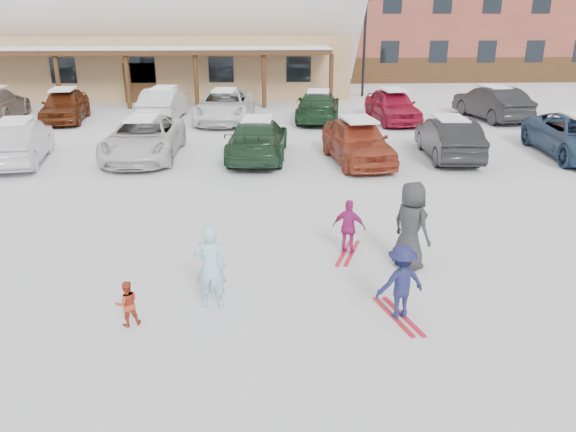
{
  "coord_description": "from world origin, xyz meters",
  "views": [
    {
      "loc": [
        -0.24,
        -9.8,
        4.98
      ],
      "look_at": [
        0.3,
        1.0,
        1.0
      ],
      "focal_mm": 35.0,
      "sensor_mm": 36.0,
      "label": 1
    }
  ],
  "objects_px": {
    "parked_car_2": "(144,138)",
    "parked_car_5": "(448,138)",
    "parked_car_12": "(393,106)",
    "parked_car_10": "(225,106)",
    "parked_car_13": "(492,103)",
    "child_navy": "(401,282)",
    "parked_car_4": "(357,141)",
    "bystander_dark": "(411,226)",
    "parked_car_3": "(258,139)",
    "parked_car_1": "(18,142)",
    "parked_car_11": "(318,106)",
    "adult_skier": "(211,267)",
    "toddler_red": "(127,303)",
    "parked_car_9": "(165,103)",
    "lamp_post": "(365,41)",
    "child_magenta": "(349,227)",
    "parked_car_8": "(65,105)",
    "day_lodge": "(120,27)"
  },
  "relations": [
    {
      "from": "parked_car_2",
      "to": "parked_car_5",
      "type": "xyz_separation_m",
      "value": [
        10.78,
        -0.56,
        -0.0
      ]
    },
    {
      "from": "parked_car_12",
      "to": "parked_car_10",
      "type": "bearing_deg",
      "value": 171.32
    },
    {
      "from": "parked_car_13",
      "to": "child_navy",
      "type": "bearing_deg",
      "value": 54.78
    },
    {
      "from": "child_navy",
      "to": "parked_car_4",
      "type": "distance_m",
      "value": 10.49
    },
    {
      "from": "bystander_dark",
      "to": "parked_car_3",
      "type": "relative_size",
      "value": 0.37
    },
    {
      "from": "parked_car_10",
      "to": "parked_car_1",
      "type": "bearing_deg",
      "value": -127.65
    },
    {
      "from": "parked_car_11",
      "to": "adult_skier",
      "type": "bearing_deg",
      "value": 86.4
    },
    {
      "from": "toddler_red",
      "to": "parked_car_11",
      "type": "relative_size",
      "value": 0.17
    },
    {
      "from": "parked_car_4",
      "to": "parked_car_11",
      "type": "relative_size",
      "value": 0.92
    },
    {
      "from": "parked_car_9",
      "to": "parked_car_13",
      "type": "relative_size",
      "value": 0.96
    },
    {
      "from": "parked_car_5",
      "to": "parked_car_13",
      "type": "distance_m",
      "value": 8.56
    },
    {
      "from": "parked_car_4",
      "to": "parked_car_9",
      "type": "xyz_separation_m",
      "value": [
        -7.91,
        8.62,
        0.0
      ]
    },
    {
      "from": "parked_car_2",
      "to": "parked_car_9",
      "type": "xyz_separation_m",
      "value": [
        -0.45,
        7.61,
        0.04
      ]
    },
    {
      "from": "parked_car_4",
      "to": "parked_car_5",
      "type": "height_order",
      "value": "parked_car_4"
    },
    {
      "from": "parked_car_2",
      "to": "lamp_post",
      "type": "bearing_deg",
      "value": 55.18
    },
    {
      "from": "parked_car_2",
      "to": "parked_car_11",
      "type": "xyz_separation_m",
      "value": [
        6.87,
        6.77,
        -0.02
      ]
    },
    {
      "from": "parked_car_5",
      "to": "child_magenta",
      "type": "bearing_deg",
      "value": 63.08
    },
    {
      "from": "toddler_red",
      "to": "parked_car_1",
      "type": "xyz_separation_m",
      "value": [
        -6.02,
        10.91,
        0.34
      ]
    },
    {
      "from": "parked_car_12",
      "to": "parked_car_13",
      "type": "height_order",
      "value": "parked_car_13"
    },
    {
      "from": "parked_car_1",
      "to": "parked_car_5",
      "type": "relative_size",
      "value": 1.04
    },
    {
      "from": "parked_car_3",
      "to": "parked_car_10",
      "type": "relative_size",
      "value": 0.92
    },
    {
      "from": "child_magenta",
      "to": "parked_car_8",
      "type": "relative_size",
      "value": 0.27
    },
    {
      "from": "child_navy",
      "to": "parked_car_2",
      "type": "distance_m",
      "value": 13.14
    },
    {
      "from": "child_navy",
      "to": "parked_car_8",
      "type": "bearing_deg",
      "value": -73.71
    },
    {
      "from": "adult_skier",
      "to": "parked_car_9",
      "type": "bearing_deg",
      "value": -75.68
    },
    {
      "from": "bystander_dark",
      "to": "parked_car_2",
      "type": "bearing_deg",
      "value": 4.16
    },
    {
      "from": "day_lodge",
      "to": "parked_car_10",
      "type": "bearing_deg",
      "value": -57.38
    },
    {
      "from": "parked_car_5",
      "to": "parked_car_13",
      "type": "xyz_separation_m",
      "value": [
        4.46,
        7.3,
        0.07
      ]
    },
    {
      "from": "lamp_post",
      "to": "parked_car_3",
      "type": "xyz_separation_m",
      "value": [
        -6.39,
        -15.05,
        -2.56
      ]
    },
    {
      "from": "parked_car_3",
      "to": "parked_car_8",
      "type": "distance_m",
      "value": 11.81
    },
    {
      "from": "parked_car_1",
      "to": "parked_car_4",
      "type": "relative_size",
      "value": 1.01
    },
    {
      "from": "adult_skier",
      "to": "child_navy",
      "type": "distance_m",
      "value": 3.27
    },
    {
      "from": "day_lodge",
      "to": "parked_car_12",
      "type": "distance_m",
      "value": 19.22
    },
    {
      "from": "child_navy",
      "to": "parked_car_4",
      "type": "height_order",
      "value": "parked_car_4"
    },
    {
      "from": "parked_car_8",
      "to": "parked_car_13",
      "type": "relative_size",
      "value": 0.94
    },
    {
      "from": "child_navy",
      "to": "parked_car_8",
      "type": "distance_m",
      "value": 21.97
    },
    {
      "from": "parked_car_4",
      "to": "parked_car_5",
      "type": "xyz_separation_m",
      "value": [
        3.32,
        0.45,
        -0.04
      ]
    },
    {
      "from": "bystander_dark",
      "to": "child_magenta",
      "type": "bearing_deg",
      "value": 24.92
    },
    {
      "from": "parked_car_1",
      "to": "parked_car_12",
      "type": "bearing_deg",
      "value": -164.47
    },
    {
      "from": "child_magenta",
      "to": "parked_car_12",
      "type": "distance_m",
      "value": 15.66
    },
    {
      "from": "parked_car_1",
      "to": "parked_car_4",
      "type": "xyz_separation_m",
      "value": [
        11.61,
        -0.44,
        0.01
      ]
    },
    {
      "from": "child_navy",
      "to": "parked_car_1",
      "type": "height_order",
      "value": "parked_car_1"
    },
    {
      "from": "parked_car_3",
      "to": "parked_car_10",
      "type": "distance_m",
      "value": 7.27
    },
    {
      "from": "day_lodge",
      "to": "parked_car_10",
      "type": "height_order",
      "value": "day_lodge"
    },
    {
      "from": "adult_skier",
      "to": "parked_car_5",
      "type": "relative_size",
      "value": 0.36
    },
    {
      "from": "adult_skier",
      "to": "day_lodge",
      "type": "bearing_deg",
      "value": -71.66
    },
    {
      "from": "child_navy",
      "to": "bystander_dark",
      "type": "xyz_separation_m",
      "value": [
        0.67,
        1.99,
        0.24
      ]
    },
    {
      "from": "adult_skier",
      "to": "parked_car_5",
      "type": "xyz_separation_m",
      "value": [
        7.56,
        10.37,
        -0.06
      ]
    },
    {
      "from": "parked_car_3",
      "to": "parked_car_8",
      "type": "xyz_separation_m",
      "value": [
        -9.09,
        7.53,
        0.05
      ]
    },
    {
      "from": "day_lodge",
      "to": "parked_car_13",
      "type": "xyz_separation_m",
      "value": [
        19.87,
        -11.19,
        -3.16
      ]
    }
  ]
}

